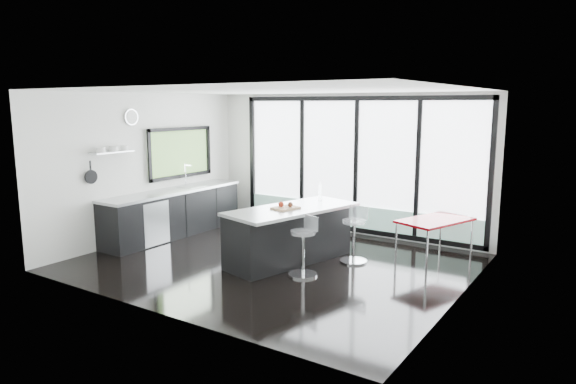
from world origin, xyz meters
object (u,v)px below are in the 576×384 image
Objects in this scene: red_table at (434,239)px; bar_stool_near at (303,253)px; bar_stool_far at (354,241)px; island at (289,234)px.

bar_stool_near is at bearing -125.87° from red_table.
bar_stool_near reaches higher than red_table.
bar_stool_far reaches higher than bar_stool_near.
bar_stool_far is 0.56× the size of red_table.
bar_stool_far is at bearing -139.48° from red_table.
bar_stool_far is at bearing 31.38° from island.
island is 1.90× the size of red_table.
bar_stool_near is 1.10m from bar_stool_far.
island is at bearing -147.73° from bar_stool_far.
bar_stool_far is (0.91, 0.55, -0.11)m from island.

